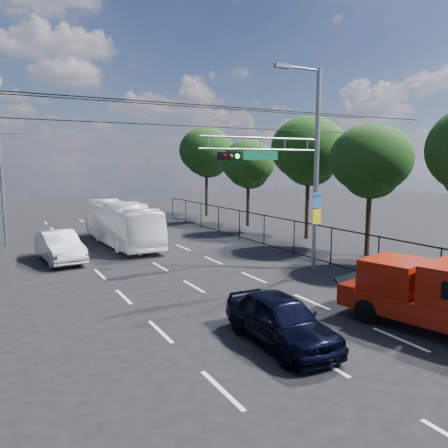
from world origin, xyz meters
TOP-DOWN VIEW (x-y plane):
  - ground at (0.00, 0.00)m, footprint 120.00×120.00m
  - lane_markings at (-0.00, 14.00)m, footprint 6.12×38.00m
  - signal_mast at (5.28, 7.99)m, footprint 6.43×0.39m
  - streetlight_left at (-6.33, 22.00)m, footprint 2.09×0.22m
  - utility_wires at (0.00, 8.83)m, footprint 22.00×5.04m
  - fence_right at (7.60, 12.17)m, footprint 0.06×34.03m
  - tree_right_b at (11.22, 9.02)m, footprint 4.50×4.50m
  - tree_right_c at (11.82, 15.02)m, footprint 5.10×5.10m
  - tree_right_d at (11.42, 22.02)m, footprint 4.32×4.32m
  - tree_right_e at (11.62, 30.02)m, footprint 5.28×5.28m
  - red_pickup at (4.56, -0.07)m, footprint 3.43×6.15m
  - navy_hatchback at (-0.28, 1.46)m, footprint 1.88×4.34m
  - white_bus at (0.02, 18.96)m, footprint 2.53×9.76m
  - white_van at (-4.20, 15.80)m, footprint 2.10×4.93m

SIDE VIEW (x-z plane):
  - ground at x=0.00m, z-range 0.00..0.00m
  - lane_markings at x=0.00m, z-range 0.00..0.01m
  - navy_hatchback at x=-0.28m, z-range 0.00..1.46m
  - white_van at x=-4.20m, z-range 0.00..1.58m
  - fence_right at x=7.60m, z-range 0.03..2.03m
  - red_pickup at x=4.56m, z-range 0.07..2.25m
  - white_bus at x=0.02m, z-range 0.00..2.70m
  - streetlight_left at x=-6.33m, z-range 0.40..7.48m
  - tree_right_d at x=11.42m, z-range 1.34..8.36m
  - tree_right_b at x=11.22m, z-range 1.40..8.71m
  - signal_mast at x=5.28m, z-range 0.49..9.99m
  - tree_right_c at x=11.82m, z-range 1.59..9.88m
  - tree_right_e at x=11.62m, z-range 1.65..10.23m
  - utility_wires at x=0.00m, z-range 6.86..7.60m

